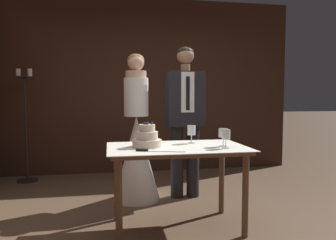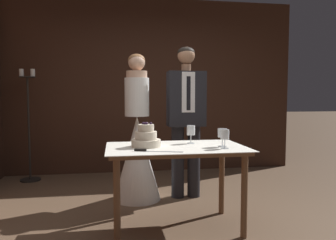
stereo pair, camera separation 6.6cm
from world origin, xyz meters
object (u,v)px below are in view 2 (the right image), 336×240
(tiered_cake, at_px, (146,138))
(bride, at_px, (137,147))
(cake_knife, at_px, (149,150))
(candle_stand, at_px, (29,131))
(wine_glass_far, at_px, (225,135))
(groom, at_px, (186,114))
(cake_table, at_px, (176,157))
(wine_glass_near, at_px, (222,134))
(wine_glass_middle, at_px, (191,131))

(tiered_cake, xyz_separation_m, bride, (-0.02, 0.87, -0.22))
(cake_knife, bearing_deg, candle_stand, 140.60)
(wine_glass_far, bearing_deg, groom, 95.70)
(tiered_cake, xyz_separation_m, groom, (0.56, 0.87, 0.17))
(wine_glass_far, bearing_deg, cake_knife, -176.40)
(tiered_cake, bearing_deg, candle_stand, 126.98)
(cake_table, xyz_separation_m, bride, (-0.29, 0.90, -0.04))
(wine_glass_far, relative_size, bride, 0.10)
(wine_glass_near, height_order, bride, bride)
(bride, relative_size, candle_stand, 1.07)
(tiered_cake, relative_size, groom, 0.15)
(tiered_cake, height_order, wine_glass_middle, tiered_cake)
(wine_glass_middle, bearing_deg, tiered_cake, -162.69)
(cake_table, xyz_separation_m, wine_glass_near, (0.41, -0.07, 0.21))
(cake_knife, bearing_deg, bride, 107.95)
(cake_table, distance_m, bride, 0.95)
(cake_table, height_order, bride, bride)
(cake_table, height_order, groom, groom)
(wine_glass_near, xyz_separation_m, candle_stand, (-2.15, 2.06, -0.16))
(tiered_cake, bearing_deg, cake_table, -6.78)
(groom, bearing_deg, wine_glass_near, -82.92)
(wine_glass_near, distance_m, wine_glass_middle, 0.34)
(cake_knife, distance_m, wine_glass_near, 0.70)
(tiered_cake, relative_size, wine_glass_middle, 1.51)
(tiered_cake, relative_size, wine_glass_near, 1.60)
(tiered_cake, bearing_deg, groom, 57.36)
(groom, xyz_separation_m, candle_stand, (-2.03, 1.09, -0.28))
(wine_glass_middle, relative_size, candle_stand, 0.11)
(tiered_cake, height_order, wine_glass_far, tiered_cake)
(wine_glass_middle, distance_m, bride, 0.90)
(tiered_cake, bearing_deg, wine_glass_middle, 17.31)
(wine_glass_near, bearing_deg, wine_glass_middle, 133.67)
(bride, bearing_deg, wine_glass_middle, -57.46)
(wine_glass_near, distance_m, wine_glass_far, 0.11)
(wine_glass_near, distance_m, groom, 0.99)
(wine_glass_far, bearing_deg, tiered_cake, 162.53)
(wine_glass_far, xyz_separation_m, candle_stand, (-2.14, 2.17, -0.16))
(cake_knife, height_order, groom, groom)
(wine_glass_middle, xyz_separation_m, bride, (-0.47, 0.73, -0.26))
(cake_knife, distance_m, wine_glass_far, 0.67)
(bride, bearing_deg, cake_knife, -88.90)
(cake_knife, height_order, candle_stand, candle_stand)
(tiered_cake, height_order, wine_glass_near, tiered_cake)
(bride, distance_m, candle_stand, 1.82)
(bride, bearing_deg, wine_glass_near, -54.36)
(cake_table, xyz_separation_m, groom, (0.29, 0.90, 0.34))
(wine_glass_far, height_order, candle_stand, candle_stand)
(wine_glass_middle, height_order, groom, groom)
(cake_table, height_order, wine_glass_far, wine_glass_far)
(cake_knife, height_order, wine_glass_near, wine_glass_near)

